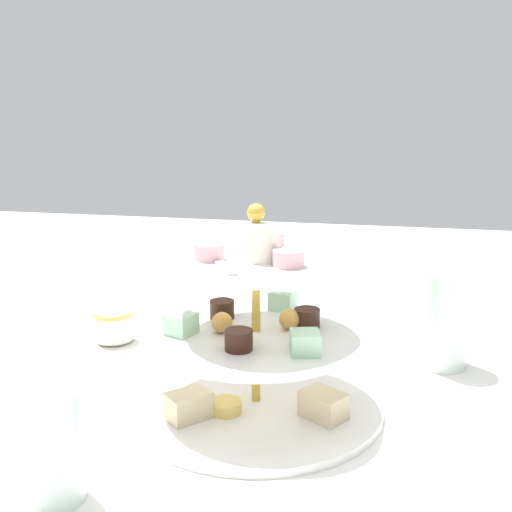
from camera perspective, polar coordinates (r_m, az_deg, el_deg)
The scene contains 7 objects.
ground_plane at distance 0.77m, azimuth 0.00°, elevation -13.45°, with size 2.40×2.40×0.00m, color white.
tiered_serving_stand at distance 0.74m, azimuth -0.01°, elevation -8.33°, with size 0.30×0.30×0.24m.
water_glass_tall_right at distance 0.90m, azimuth 16.48°, elevation -5.50°, with size 0.07×0.07×0.13m, color silver.
water_glass_short_left at distance 0.86m, azimuth -18.89°, elevation -8.65°, with size 0.06×0.06×0.07m, color silver.
teacup_with_saucer at distance 0.98m, azimuth -12.62°, elevation -6.28°, with size 0.09×0.09×0.05m.
butter_knife_right at distance 1.08m, azimuth 0.13°, elevation -5.30°, with size 0.17×0.01×0.00m, color silver.
water_glass_mid_back at distance 0.62m, azimuth -18.05°, elevation -15.97°, with size 0.06×0.06×0.10m, color silver.
Camera 1 is at (0.67, 0.15, 0.35)m, focal length 44.61 mm.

